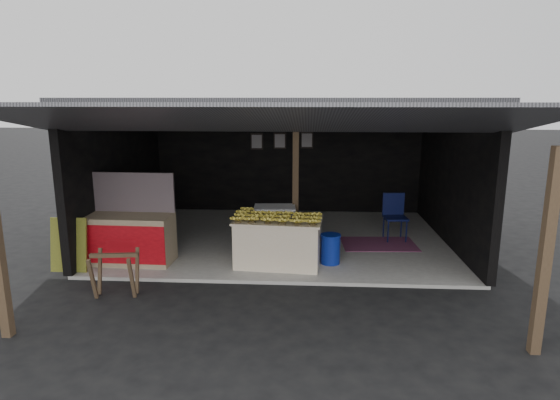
# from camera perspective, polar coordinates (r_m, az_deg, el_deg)

# --- Properties ---
(ground) EXTENTS (80.00, 80.00, 0.00)m
(ground) POSITION_cam_1_polar(r_m,az_deg,el_deg) (7.84, -0.80, -10.28)
(ground) COLOR black
(ground) RESTS_ON ground
(concrete_slab) EXTENTS (7.00, 5.00, 0.06)m
(concrete_slab) POSITION_cam_1_polar(r_m,az_deg,el_deg) (10.18, 0.27, -4.72)
(concrete_slab) COLOR gray
(concrete_slab) RESTS_ON ground
(shophouse) EXTENTS (7.40, 7.29, 3.02)m
(shophouse) POSITION_cam_1_polar(r_m,az_deg,el_deg) (10.09, 0.39, 7.13)
(shophouse) COLOR black
(shophouse) RESTS_ON ground
(banana_table) EXTENTS (1.62, 1.08, 0.85)m
(banana_table) POSITION_cam_1_polar(r_m,az_deg,el_deg) (8.45, -0.21, -5.08)
(banana_table) COLOR beige
(banana_table) RESTS_ON concrete_slab
(banana_pile) EXTENTS (1.49, 0.97, 0.17)m
(banana_pile) POSITION_cam_1_polar(r_m,az_deg,el_deg) (8.31, -0.21, -1.75)
(banana_pile) COLOR gold
(banana_pile) RESTS_ON banana_table
(white_crate) EXTENTS (0.83, 0.59, 0.89)m
(white_crate) POSITION_cam_1_polar(r_m,az_deg,el_deg) (9.22, -0.64, -3.47)
(white_crate) COLOR white
(white_crate) RESTS_ON concrete_slab
(neighbor_stall) EXTENTS (1.59, 0.75, 1.62)m
(neighbor_stall) POSITION_cam_1_polar(r_m,az_deg,el_deg) (8.97, -17.91, -4.24)
(neighbor_stall) COLOR #998466
(neighbor_stall) RESTS_ON concrete_slab
(green_signboard) EXTENTS (0.63, 0.20, 0.94)m
(green_signboard) POSITION_cam_1_polar(r_m,az_deg,el_deg) (8.90, -24.36, -5.00)
(green_signboard) COLOR black
(green_signboard) RESTS_ON concrete_slab
(sawhorse) EXTENTS (0.73, 0.69, 0.70)m
(sawhorse) POSITION_cam_1_polar(r_m,az_deg,el_deg) (7.67, -19.47, -7.99)
(sawhorse) COLOR #503B28
(sawhorse) RESTS_ON ground
(water_barrel) EXTENTS (0.35, 0.35, 0.52)m
(water_barrel) POSITION_cam_1_polar(r_m,az_deg,el_deg) (8.59, 6.16, -6.03)
(water_barrel) COLOR navy
(water_barrel) RESTS_ON concrete_slab
(plastic_chair) EXTENTS (0.50, 0.50, 0.98)m
(plastic_chair) POSITION_cam_1_polar(r_m,az_deg,el_deg) (10.21, 13.77, -1.47)
(plastic_chair) COLOR #0A0F38
(plastic_chair) RESTS_ON concrete_slab
(magenta_rug) EXTENTS (1.55, 1.08, 0.01)m
(magenta_rug) POSITION_cam_1_polar(r_m,az_deg,el_deg) (9.91, 11.94, -5.26)
(magenta_rug) COLOR #661642
(magenta_rug) RESTS_ON concrete_slab
(picture_frames) EXTENTS (1.62, 0.04, 0.46)m
(picture_frames) POSITION_cam_1_polar(r_m,az_deg,el_deg) (12.18, 0.14, 7.23)
(picture_frames) COLOR black
(picture_frames) RESTS_ON shophouse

